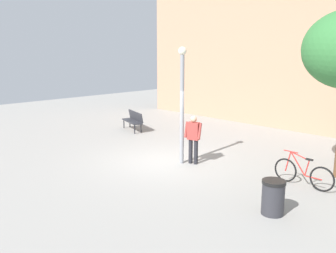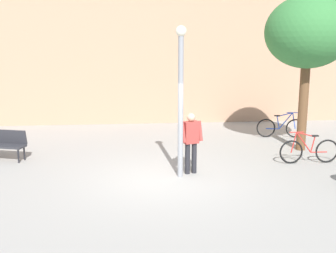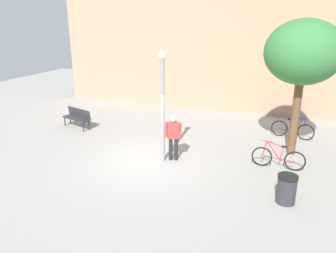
{
  "view_description": "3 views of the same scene",
  "coord_description": "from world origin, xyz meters",
  "px_view_note": "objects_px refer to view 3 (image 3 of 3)",
  "views": [
    {
      "loc": [
        8.92,
        -8.72,
        3.87
      ],
      "look_at": [
        -0.25,
        0.23,
        1.19
      ],
      "focal_mm": 39.66,
      "sensor_mm": 36.0,
      "label": 1
    },
    {
      "loc": [
        -0.89,
        -10.32,
        3.52
      ],
      "look_at": [
        0.16,
        0.84,
        1.25
      ],
      "focal_mm": 44.21,
      "sensor_mm": 36.0,
      "label": 2
    },
    {
      "loc": [
        4.58,
        -10.01,
        5.0
      ],
      "look_at": [
        0.36,
        0.94,
        1.1
      ],
      "focal_mm": 35.01,
      "sensor_mm": 36.0,
      "label": 3
    }
  ],
  "objects_px": {
    "person_by_lamppost": "(173,135)",
    "park_bench": "(77,116)",
    "bicycle_blue": "(293,130)",
    "plaza_tree": "(303,53)",
    "bicycle_red": "(278,158)",
    "lamppost": "(163,100)",
    "trash_bin": "(287,189)"
  },
  "relations": [
    {
      "from": "park_bench",
      "to": "bicycle_blue",
      "type": "bearing_deg",
      "value": 12.44
    },
    {
      "from": "person_by_lamppost",
      "to": "park_bench",
      "type": "xyz_separation_m",
      "value": [
        -5.58,
        1.92,
        -0.42
      ]
    },
    {
      "from": "bicycle_blue",
      "to": "bicycle_red",
      "type": "xyz_separation_m",
      "value": [
        -0.41,
        -3.41,
        0.0
      ]
    },
    {
      "from": "plaza_tree",
      "to": "bicycle_red",
      "type": "relative_size",
      "value": 2.77
    },
    {
      "from": "lamppost",
      "to": "person_by_lamppost",
      "type": "xyz_separation_m",
      "value": [
        0.32,
        0.24,
        -1.33
      ]
    },
    {
      "from": "bicycle_blue",
      "to": "plaza_tree",
      "type": "bearing_deg",
      "value": -89.82
    },
    {
      "from": "bicycle_red",
      "to": "trash_bin",
      "type": "height_order",
      "value": "bicycle_red"
    },
    {
      "from": "person_by_lamppost",
      "to": "bicycle_red",
      "type": "xyz_separation_m",
      "value": [
        3.63,
        0.64,
        -0.58
      ]
    },
    {
      "from": "trash_bin",
      "to": "lamppost",
      "type": "bearing_deg",
      "value": 162.17
    },
    {
      "from": "lamppost",
      "to": "trash_bin",
      "type": "xyz_separation_m",
      "value": [
        4.32,
        -1.39,
        -1.87
      ]
    },
    {
      "from": "plaza_tree",
      "to": "trash_bin",
      "type": "bearing_deg",
      "value": -90.77
    },
    {
      "from": "plaza_tree",
      "to": "lamppost",
      "type": "bearing_deg",
      "value": -150.89
    },
    {
      "from": "plaza_tree",
      "to": "trash_bin",
      "type": "height_order",
      "value": "plaza_tree"
    },
    {
      "from": "bicycle_blue",
      "to": "trash_bin",
      "type": "distance_m",
      "value": 5.67
    },
    {
      "from": "person_by_lamppost",
      "to": "trash_bin",
      "type": "relative_size",
      "value": 1.98
    },
    {
      "from": "trash_bin",
      "to": "person_by_lamppost",
      "type": "bearing_deg",
      "value": 157.87
    },
    {
      "from": "person_by_lamppost",
      "to": "park_bench",
      "type": "height_order",
      "value": "person_by_lamppost"
    },
    {
      "from": "bicycle_blue",
      "to": "bicycle_red",
      "type": "relative_size",
      "value": 0.99
    },
    {
      "from": "lamppost",
      "to": "plaza_tree",
      "type": "distance_m",
      "value": 5.23
    },
    {
      "from": "park_bench",
      "to": "bicycle_red",
      "type": "distance_m",
      "value": 9.31
    },
    {
      "from": "plaza_tree",
      "to": "bicycle_blue",
      "type": "relative_size",
      "value": 2.79
    },
    {
      "from": "lamppost",
      "to": "plaza_tree",
      "type": "relative_size",
      "value": 0.79
    },
    {
      "from": "plaza_tree",
      "to": "bicycle_red",
      "type": "height_order",
      "value": "plaza_tree"
    },
    {
      "from": "lamppost",
      "to": "bicycle_red",
      "type": "xyz_separation_m",
      "value": [
        3.96,
        0.88,
        -1.91
      ]
    },
    {
      "from": "lamppost",
      "to": "trash_bin",
      "type": "height_order",
      "value": "lamppost"
    },
    {
      "from": "park_bench",
      "to": "bicycle_red",
      "type": "relative_size",
      "value": 0.92
    },
    {
      "from": "person_by_lamppost",
      "to": "trash_bin",
      "type": "bearing_deg",
      "value": -22.13
    },
    {
      "from": "bicycle_red",
      "to": "person_by_lamppost",
      "type": "bearing_deg",
      "value": -169.99
    },
    {
      "from": "lamppost",
      "to": "bicycle_red",
      "type": "height_order",
      "value": "lamppost"
    },
    {
      "from": "lamppost",
      "to": "bicycle_red",
      "type": "distance_m",
      "value": 4.48
    },
    {
      "from": "lamppost",
      "to": "bicycle_blue",
      "type": "bearing_deg",
      "value": 44.46
    },
    {
      "from": "lamppost",
      "to": "trash_bin",
      "type": "distance_m",
      "value": 4.91
    }
  ]
}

